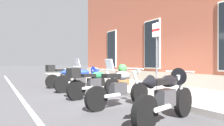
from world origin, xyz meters
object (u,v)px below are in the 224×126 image
(motorcycle_silver_touring, at_px, (64,75))
(motorcycle_green_touring, at_px, (92,82))
(motorcycle_blue_sport, at_px, (83,78))
(barrel_planter, at_px, (122,76))
(motorcycle_black_sport, at_px, (169,93))
(parking_sign, at_px, (157,47))
(motorcycle_grey_naked, at_px, (120,88))

(motorcycle_silver_touring, height_order, motorcycle_green_touring, motorcycle_silver_touring)
(motorcycle_blue_sport, relative_size, motorcycle_green_touring, 1.07)
(barrel_planter, bearing_deg, motorcycle_black_sport, -22.76)
(motorcycle_silver_touring, relative_size, motorcycle_green_touring, 0.96)
(motorcycle_blue_sport, relative_size, parking_sign, 0.95)
(barrel_planter, bearing_deg, motorcycle_grey_naked, -32.66)
(motorcycle_blue_sport, xyz_separation_m, motorcycle_grey_naked, (3.29, -0.23, -0.06))
(motorcycle_green_touring, xyz_separation_m, parking_sign, (1.04, 1.82, 1.13))
(motorcycle_blue_sport, relative_size, motorcycle_black_sport, 1.10)
(motorcycle_silver_touring, distance_m, motorcycle_grey_naked, 4.92)
(motorcycle_silver_touring, xyz_separation_m, motorcycle_blue_sport, (1.63, 0.27, -0.01))
(motorcycle_green_touring, relative_size, parking_sign, 0.89)
(motorcycle_grey_naked, xyz_separation_m, motorcycle_black_sport, (1.68, 0.07, 0.08))
(motorcycle_black_sport, height_order, parking_sign, parking_sign)
(motorcycle_green_touring, bearing_deg, motorcycle_black_sport, 2.65)
(motorcycle_silver_touring, height_order, motorcycle_grey_naked, motorcycle_silver_touring)
(motorcycle_silver_touring, distance_m, motorcycle_black_sport, 6.60)
(motorcycle_silver_touring, bearing_deg, motorcycle_black_sport, 1.00)
(motorcycle_grey_naked, relative_size, barrel_planter, 2.23)
(motorcycle_silver_touring, bearing_deg, motorcycle_grey_naked, 0.49)
(motorcycle_grey_naked, relative_size, parking_sign, 0.90)
(motorcycle_black_sport, bearing_deg, parking_sign, 143.71)
(motorcycle_blue_sport, xyz_separation_m, barrel_planter, (-0.22, 2.02, -0.01))
(motorcycle_blue_sport, height_order, motorcycle_grey_naked, motorcycle_grey_naked)
(motorcycle_grey_naked, relative_size, motorcycle_black_sport, 1.05)
(motorcycle_silver_touring, relative_size, barrel_planter, 2.12)
(parking_sign, bearing_deg, motorcycle_grey_naked, -71.19)
(motorcycle_green_touring, relative_size, motorcycle_black_sport, 1.03)
(motorcycle_blue_sport, distance_m, parking_sign, 3.29)
(motorcycle_blue_sport, distance_m, motorcycle_black_sport, 4.98)
(motorcycle_green_touring, height_order, motorcycle_black_sport, motorcycle_green_touring)
(motorcycle_black_sport, bearing_deg, motorcycle_blue_sport, 178.20)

